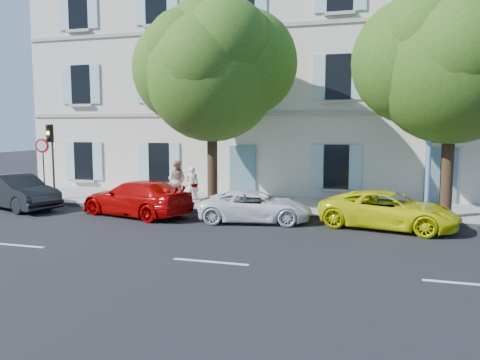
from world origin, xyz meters
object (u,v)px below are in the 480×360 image
(car_yellow_supercar, at_px, (389,210))
(traffic_light, at_px, (51,145))
(tree_right, at_px, (452,68))
(street_lamp, at_px, (433,79))
(tree_left, at_px, (212,75))
(car_dark_sedan, at_px, (17,192))
(pedestrian_b, at_px, (177,180))
(pedestrian_a, at_px, (192,185))
(car_white_coupe, at_px, (255,206))
(road_sign, at_px, (43,156))
(car_red_coupe, at_px, (136,198))

(car_yellow_supercar, relative_size, traffic_light, 1.34)
(tree_right, xyz_separation_m, street_lamp, (-0.66, -0.51, -0.42))
(car_yellow_supercar, relative_size, tree_left, 0.55)
(car_dark_sedan, relative_size, tree_left, 0.53)
(pedestrian_b, bearing_deg, car_yellow_supercar, 164.25)
(pedestrian_a, relative_size, pedestrian_b, 0.88)
(car_white_coupe, bearing_deg, traffic_light, 71.32)
(car_white_coupe, relative_size, tree_right, 0.49)
(tree_left, relative_size, road_sign, 3.01)
(street_lamp, xyz_separation_m, pedestrian_b, (-10.26, 1.50, -3.99))
(car_yellow_supercar, distance_m, street_lamp, 4.78)
(road_sign, bearing_deg, street_lamp, -0.10)
(car_red_coupe, relative_size, road_sign, 1.72)
(car_red_coupe, relative_size, street_lamp, 0.54)
(car_yellow_supercar, height_order, traffic_light, traffic_light)
(car_dark_sedan, relative_size, car_red_coupe, 0.93)
(road_sign, bearing_deg, car_yellow_supercar, -5.23)
(car_dark_sedan, distance_m, road_sign, 2.25)
(road_sign, bearing_deg, car_red_coupe, -16.64)
(car_white_coupe, bearing_deg, car_yellow_supercar, -97.80)
(car_yellow_supercar, relative_size, pedestrian_b, 2.54)
(car_red_coupe, bearing_deg, car_dark_sedan, -73.73)
(car_dark_sedan, bearing_deg, pedestrian_b, -41.67)
(car_red_coupe, xyz_separation_m, pedestrian_b, (0.30, 3.13, 0.36))
(tree_left, bearing_deg, street_lamp, -2.05)
(car_yellow_supercar, distance_m, traffic_light, 14.51)
(pedestrian_a, xyz_separation_m, pedestrian_b, (-0.95, 0.57, 0.10))
(car_yellow_supercar, distance_m, road_sign, 14.91)
(car_red_coupe, height_order, car_white_coupe, car_red_coupe)
(street_lamp, xyz_separation_m, pedestrian_a, (-9.31, 0.93, -4.09))
(car_yellow_supercar, distance_m, tree_right, 5.52)
(tree_right, bearing_deg, car_white_coupe, -163.11)
(car_white_coupe, height_order, tree_right, tree_right)
(pedestrian_a, bearing_deg, car_white_coupe, 118.58)
(traffic_light, bearing_deg, tree_left, 2.03)
(pedestrian_b, bearing_deg, road_sign, 15.95)
(tree_left, bearing_deg, car_yellow_supercar, -13.32)
(street_lamp, bearing_deg, car_red_coupe, -171.25)
(tree_left, bearing_deg, traffic_light, -177.97)
(pedestrian_a, bearing_deg, traffic_light, -17.98)
(car_dark_sedan, relative_size, road_sign, 1.60)
(street_lamp, bearing_deg, pedestrian_b, 171.68)
(traffic_light, relative_size, street_lamp, 0.39)
(car_red_coupe, xyz_separation_m, street_lamp, (10.57, 1.63, 4.34))
(tree_left, bearing_deg, car_red_coupe, -141.52)
(street_lamp, relative_size, pedestrian_b, 4.84)
(tree_right, bearing_deg, pedestrian_b, 174.79)
(road_sign, distance_m, pedestrian_a, 6.95)
(road_sign, relative_size, street_lamp, 0.32)
(car_dark_sedan, bearing_deg, traffic_light, 6.51)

